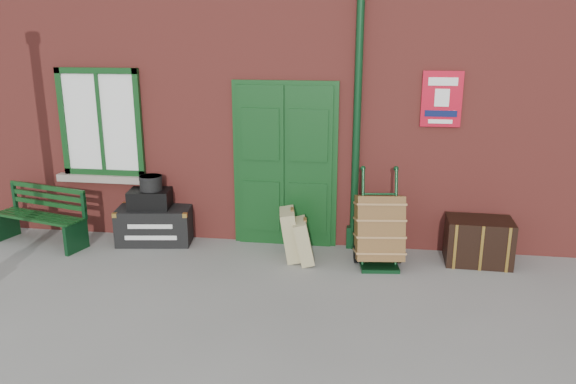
% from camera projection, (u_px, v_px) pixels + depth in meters
% --- Properties ---
extents(ground, '(80.00, 80.00, 0.00)m').
position_uv_depth(ground, '(291.00, 290.00, 6.47)').
color(ground, gray).
rests_on(ground, ground).
extents(station_building, '(10.30, 4.30, 4.36)m').
position_uv_depth(station_building, '(322.00, 77.00, 9.20)').
color(station_building, maroon).
rests_on(station_building, ground).
extents(bench, '(1.41, 0.75, 0.84)m').
position_uv_depth(bench, '(42.00, 214.00, 7.80)').
color(bench, '#0F3915').
rests_on(bench, ground).
extents(houdini_trunk, '(1.08, 0.70, 0.51)m').
position_uv_depth(houdini_trunk, '(155.00, 225.00, 7.89)').
color(houdini_trunk, black).
rests_on(houdini_trunk, ground).
extents(strongbox, '(0.61, 0.48, 0.25)m').
position_uv_depth(strongbox, '(150.00, 199.00, 7.79)').
color(strongbox, black).
rests_on(strongbox, houdini_trunk).
extents(hatbox, '(0.35, 0.35, 0.20)m').
position_uv_depth(hatbox, '(151.00, 183.00, 7.73)').
color(hatbox, black).
rests_on(hatbox, strongbox).
extents(suitcase_back, '(0.36, 0.50, 0.67)m').
position_uv_depth(suitcase_back, '(291.00, 234.00, 7.28)').
color(suitcase_back, tan).
rests_on(suitcase_back, ground).
extents(suitcase_front, '(0.35, 0.46, 0.58)m').
position_uv_depth(suitcase_front, '(303.00, 241.00, 7.17)').
color(suitcase_front, tan).
rests_on(suitcase_front, ground).
extents(porter_trolley, '(0.66, 0.70, 1.21)m').
position_uv_depth(porter_trolley, '(379.00, 229.00, 7.07)').
color(porter_trolley, black).
rests_on(porter_trolley, ground).
extents(dark_trunk, '(0.82, 0.55, 0.58)m').
position_uv_depth(dark_trunk, '(478.00, 241.00, 7.16)').
color(dark_trunk, black).
rests_on(dark_trunk, ground).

